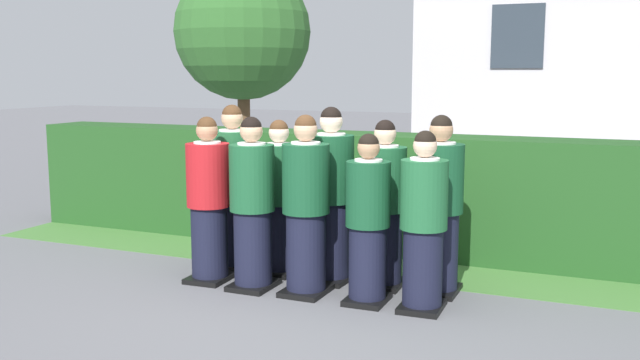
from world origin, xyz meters
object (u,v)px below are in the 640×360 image
student_rear_row_4 (439,209)px  student_rear_row_3 (384,208)px  student_front_row_2 (306,210)px  student_front_row_1 (252,208)px  student_rear_row_2 (331,199)px  student_rear_row_1 (280,201)px  student_rear_row_0 (233,191)px  student_in_red_blazer (209,204)px  student_front_row_4 (423,226)px  student_front_row_3 (368,223)px

student_rear_row_4 → student_rear_row_3: bearing=-179.9°
student_front_row_2 → student_front_row_1: bearing=-176.4°
student_rear_row_2 → student_rear_row_3: bearing=2.1°
student_rear_row_1 → student_rear_row_2: student_rear_row_2 is taller
student_front_row_1 → student_rear_row_0: bearing=133.3°
student_in_red_blazer → student_rear_row_1: bearing=44.4°
student_rear_row_2 → student_front_row_1: bearing=-138.2°
student_front_row_4 → student_rear_row_4: size_ratio=0.94×
student_in_red_blazer → student_front_row_3: size_ratio=1.07×
student_in_red_blazer → student_rear_row_0: student_rear_row_0 is taller
student_rear_row_3 → student_rear_row_4: size_ratio=0.97×
student_front_row_4 → student_rear_row_1: 1.75m
student_front_row_4 → student_rear_row_3: (-0.53, 0.53, 0.02)m
student_in_red_blazer → student_front_row_3: 1.68m
student_in_red_blazer → student_rear_row_4: size_ratio=0.98×
student_front_row_2 → student_rear_row_3: (0.59, 0.52, -0.03)m
student_front_row_1 → student_rear_row_0: size_ratio=0.95×
student_in_red_blazer → student_front_row_4: 2.19m
student_rear_row_1 → student_in_red_blazer: bearing=-135.6°
student_front_row_4 → student_rear_row_1: bearing=161.7°
student_rear_row_0 → student_rear_row_1: bearing=-0.3°
student_front_row_1 → student_rear_row_0: (-0.54, 0.57, 0.04)m
student_front_row_2 → student_rear_row_2: bearing=84.4°
student_rear_row_0 → student_rear_row_4: size_ratio=1.03×
student_front_row_4 → student_rear_row_2: 1.19m
student_front_row_2 → student_rear_row_0: size_ratio=0.97×
student_rear_row_1 → student_rear_row_2: 0.59m
student_rear_row_2 → student_front_row_2: bearing=-95.6°
student_in_red_blazer → student_front_row_4: student_in_red_blazer is taller
student_front_row_2 → student_front_row_3: 0.62m
student_rear_row_4 → student_front_row_1: bearing=-161.8°
student_rear_row_1 → student_rear_row_0: bearing=179.7°
student_front_row_1 → student_rear_row_4: student_rear_row_4 is taller
student_rear_row_0 → student_rear_row_1: (0.54, -0.00, -0.07)m
student_in_red_blazer → student_rear_row_1: student_in_red_blazer is taller
student_front_row_3 → student_rear_row_2: 0.77m
student_rear_row_0 → student_rear_row_3: 1.67m
student_front_row_2 → student_front_row_4: bearing=-0.9°
student_rear_row_4 → student_in_red_blazer: bearing=-167.1°
student_rear_row_1 → student_rear_row_4: (1.67, -0.01, 0.04)m
student_in_red_blazer → student_rear_row_4: student_rear_row_4 is taller
student_front_row_2 → student_rear_row_3: bearing=41.0°
student_front_row_3 → student_rear_row_4: student_rear_row_4 is taller
student_front_row_3 → student_in_red_blazer: bearing=178.8°
student_front_row_4 → student_rear_row_3: 0.75m
student_in_red_blazer → student_rear_row_3: 1.73m
student_front_row_1 → student_rear_row_1: (0.01, 0.57, -0.03)m
student_front_row_2 → student_front_row_3: size_ratio=1.10×
student_in_red_blazer → student_front_row_4: bearing=-0.9°
student_front_row_2 → student_front_row_4: size_ratio=1.07×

